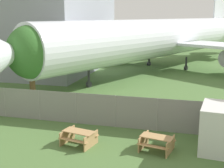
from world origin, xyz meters
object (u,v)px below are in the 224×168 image
at_px(airplane, 162,38).
at_px(tree_near_hangar, 31,52).
at_px(picnic_bench_open_grass, 157,142).
at_px(picnic_bench_near_cabin, 79,136).

bearing_deg(airplane, tree_near_hangar, 0.61).
bearing_deg(picnic_bench_open_grass, picnic_bench_near_cabin, -175.30).
xyz_separation_m(airplane, picnic_bench_open_grass, (2.53, -24.29, -3.43)).
distance_m(airplane, tree_near_hangar, 19.49).
bearing_deg(airplane, picnic_bench_near_cabin, 21.38).
bearing_deg(picnic_bench_open_grass, airplane, 95.96).
distance_m(picnic_bench_open_grass, tree_near_hangar, 12.88).
bearing_deg(tree_near_hangar, picnic_bench_near_cabin, -46.56).
bearing_deg(picnic_bench_open_grass, tree_near_hangar, 148.26).
distance_m(airplane, picnic_bench_near_cabin, 24.91).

